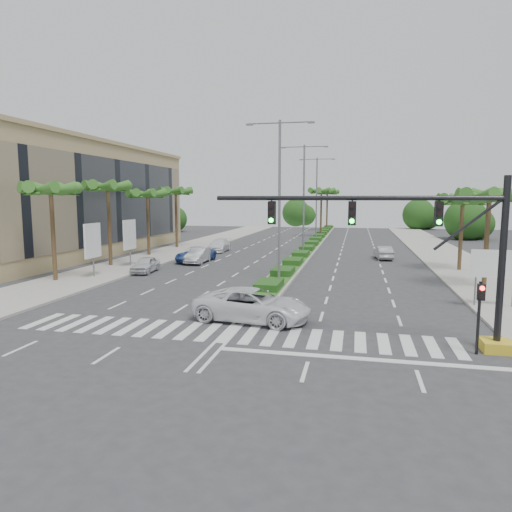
{
  "coord_description": "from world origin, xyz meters",
  "views": [
    {
      "loc": [
        5.7,
        -19.98,
        6.29
      ],
      "look_at": [
        0.1,
        5.37,
        3.0
      ],
      "focal_mm": 32.0,
      "sensor_mm": 36.0,
      "label": 1
    }
  ],
  "objects_px": {
    "car_parked_c": "(196,255)",
    "car_right": "(383,253)",
    "car_parked_a": "(145,265)",
    "car_crossing": "(252,305)",
    "car_parked_b": "(198,256)",
    "car_parked_d": "(219,245)"
  },
  "relations": [
    {
      "from": "car_crossing",
      "to": "car_parked_c",
      "type": "bearing_deg",
      "value": 35.0
    },
    {
      "from": "car_parked_a",
      "to": "car_parked_d",
      "type": "distance_m",
      "value": 16.36
    },
    {
      "from": "car_parked_c",
      "to": "car_parked_a",
      "type": "bearing_deg",
      "value": -97.93
    },
    {
      "from": "car_parked_a",
      "to": "car_crossing",
      "type": "height_order",
      "value": "car_crossing"
    },
    {
      "from": "car_parked_c",
      "to": "car_crossing",
      "type": "distance_m",
      "value": 22.82
    },
    {
      "from": "car_parked_d",
      "to": "car_right",
      "type": "relative_size",
      "value": 1.2
    },
    {
      "from": "car_parked_c",
      "to": "car_right",
      "type": "height_order",
      "value": "car_parked_c"
    },
    {
      "from": "car_right",
      "to": "car_parked_d",
      "type": "bearing_deg",
      "value": -15.57
    },
    {
      "from": "car_right",
      "to": "car_parked_a",
      "type": "bearing_deg",
      "value": 26.66
    },
    {
      "from": "car_parked_c",
      "to": "car_right",
      "type": "bearing_deg",
      "value": 25.53
    },
    {
      "from": "car_parked_d",
      "to": "car_right",
      "type": "height_order",
      "value": "car_parked_d"
    },
    {
      "from": "car_crossing",
      "to": "car_parked_a",
      "type": "bearing_deg",
      "value": 51.1
    },
    {
      "from": "car_crossing",
      "to": "car_parked_b",
      "type": "bearing_deg",
      "value": 34.67
    },
    {
      "from": "car_parked_a",
      "to": "car_parked_b",
      "type": "distance_m",
      "value": 6.88
    },
    {
      "from": "car_parked_c",
      "to": "car_right",
      "type": "distance_m",
      "value": 19.39
    },
    {
      "from": "car_parked_a",
      "to": "car_crossing",
      "type": "distance_m",
      "value": 18.01
    },
    {
      "from": "car_parked_c",
      "to": "car_parked_d",
      "type": "bearing_deg",
      "value": 99.2
    },
    {
      "from": "car_parked_a",
      "to": "car_parked_d",
      "type": "xyz_separation_m",
      "value": [
        1.56,
        16.29,
        0.05
      ]
    },
    {
      "from": "car_parked_c",
      "to": "car_crossing",
      "type": "relative_size",
      "value": 0.88
    },
    {
      "from": "car_parked_c",
      "to": "car_right",
      "type": "xyz_separation_m",
      "value": [
        18.39,
        6.17,
        -0.05
      ]
    },
    {
      "from": "car_parked_b",
      "to": "car_parked_d",
      "type": "height_order",
      "value": "car_parked_b"
    },
    {
      "from": "car_parked_b",
      "to": "car_parked_c",
      "type": "distance_m",
      "value": 0.92
    }
  ]
}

